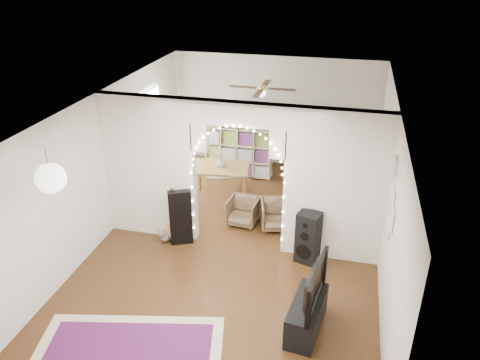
% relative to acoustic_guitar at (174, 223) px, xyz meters
% --- Properties ---
extents(floor, '(7.50, 7.50, 0.00)m').
position_rel_acoustic_guitar_xyz_m(floor, '(1.15, 0.25, -0.41)').
color(floor, black).
rests_on(floor, ground).
extents(ceiling, '(5.00, 7.50, 0.02)m').
position_rel_acoustic_guitar_xyz_m(ceiling, '(1.15, 0.25, 2.29)').
color(ceiling, white).
rests_on(ceiling, wall_back).
extents(wall_back, '(5.00, 0.02, 2.70)m').
position_rel_acoustic_guitar_xyz_m(wall_back, '(1.15, 4.00, 0.94)').
color(wall_back, silver).
rests_on(wall_back, floor).
extents(wall_front, '(5.00, 0.02, 2.70)m').
position_rel_acoustic_guitar_xyz_m(wall_front, '(1.15, -3.50, 0.94)').
color(wall_front, silver).
rests_on(wall_front, floor).
extents(wall_left, '(0.02, 7.50, 2.70)m').
position_rel_acoustic_guitar_xyz_m(wall_left, '(-1.35, 0.25, 0.94)').
color(wall_left, silver).
rests_on(wall_left, floor).
extents(wall_right, '(0.02, 7.50, 2.70)m').
position_rel_acoustic_guitar_xyz_m(wall_right, '(3.65, 0.25, 0.94)').
color(wall_right, silver).
rests_on(wall_right, floor).
extents(divider_wall, '(5.00, 0.20, 2.70)m').
position_rel_acoustic_guitar_xyz_m(divider_wall, '(1.15, 0.25, 1.02)').
color(divider_wall, silver).
rests_on(divider_wall, floor).
extents(fairy_lights, '(1.64, 0.04, 1.60)m').
position_rel_acoustic_guitar_xyz_m(fairy_lights, '(1.15, 0.12, 1.14)').
color(fairy_lights, '#FFEABF').
rests_on(fairy_lights, divider_wall).
extents(window, '(0.04, 1.20, 1.40)m').
position_rel_acoustic_guitar_xyz_m(window, '(-1.32, 2.05, 1.09)').
color(window, white).
rests_on(window, wall_left).
extents(wall_clock, '(0.03, 0.31, 0.31)m').
position_rel_acoustic_guitar_xyz_m(wall_clock, '(3.63, -0.35, 1.69)').
color(wall_clock, white).
rests_on(wall_clock, wall_right).
extents(picture_frames, '(0.02, 0.50, 0.70)m').
position_rel_acoustic_guitar_xyz_m(picture_frames, '(3.63, -0.75, 1.09)').
color(picture_frames, white).
rests_on(picture_frames, wall_right).
extents(paper_lantern, '(0.40, 0.40, 0.40)m').
position_rel_acoustic_guitar_xyz_m(paper_lantern, '(-0.75, -2.15, 1.84)').
color(paper_lantern, white).
rests_on(paper_lantern, ceiling).
extents(ceiling_fan, '(1.10, 1.10, 0.30)m').
position_rel_acoustic_guitar_xyz_m(ceiling_fan, '(1.15, 2.25, 1.99)').
color(ceiling_fan, gold).
rests_on(ceiling_fan, ceiling).
extents(guitar_case, '(0.43, 0.29, 1.07)m').
position_rel_acoustic_guitar_xyz_m(guitar_case, '(0.13, 0.00, 0.13)').
color(guitar_case, black).
rests_on(guitar_case, floor).
extents(acoustic_guitar, '(0.39, 0.17, 0.94)m').
position_rel_acoustic_guitar_xyz_m(acoustic_guitar, '(0.00, 0.00, 0.00)').
color(acoustic_guitar, tan).
rests_on(acoustic_guitar, floor).
extents(tabby_cat, '(0.27, 0.46, 0.30)m').
position_rel_acoustic_guitar_xyz_m(tabby_cat, '(-0.18, -0.02, -0.28)').
color(tabby_cat, brown).
rests_on(tabby_cat, floor).
extents(floor_speaker, '(0.45, 0.41, 0.95)m').
position_rel_acoustic_guitar_xyz_m(floor_speaker, '(2.44, -0.00, 0.06)').
color(floor_speaker, black).
rests_on(floor_speaker, floor).
extents(media_console, '(0.53, 1.04, 0.50)m').
position_rel_acoustic_guitar_xyz_m(media_console, '(2.62, -1.67, -0.16)').
color(media_console, black).
rests_on(media_console, floor).
extents(tv, '(0.28, 1.08, 0.62)m').
position_rel_acoustic_guitar_xyz_m(tv, '(2.62, -1.67, 0.40)').
color(tv, black).
rests_on(tv, media_console).
extents(bookcase, '(1.60, 0.97, 1.61)m').
position_rel_acoustic_guitar_xyz_m(bookcase, '(0.46, 3.11, 0.40)').
color(bookcase, '#C1B28C').
rests_on(bookcase, floor).
extents(dining_table, '(1.31, 0.97, 0.76)m').
position_rel_acoustic_guitar_xyz_m(dining_table, '(0.36, 1.85, 0.27)').
color(dining_table, brown).
rests_on(dining_table, floor).
extents(flower_vase, '(0.21, 0.21, 0.19)m').
position_rel_acoustic_guitar_xyz_m(flower_vase, '(0.36, 1.85, 0.44)').
color(flower_vase, silver).
rests_on(flower_vase, dining_table).
extents(dining_chair_left, '(0.62, 0.63, 0.53)m').
position_rel_acoustic_guitar_xyz_m(dining_chair_left, '(1.07, 0.95, -0.14)').
color(dining_chair_left, brown).
rests_on(dining_chair_left, floor).
extents(dining_chair_right, '(0.73, 0.74, 0.56)m').
position_rel_acoustic_guitar_xyz_m(dining_chair_right, '(1.74, 0.95, -0.13)').
color(dining_chair_right, brown).
rests_on(dining_chair_right, floor).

